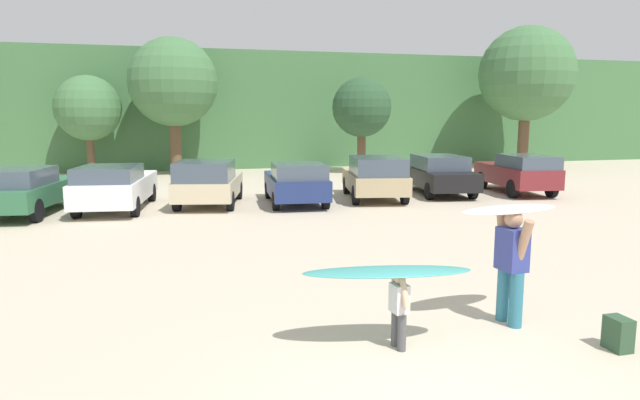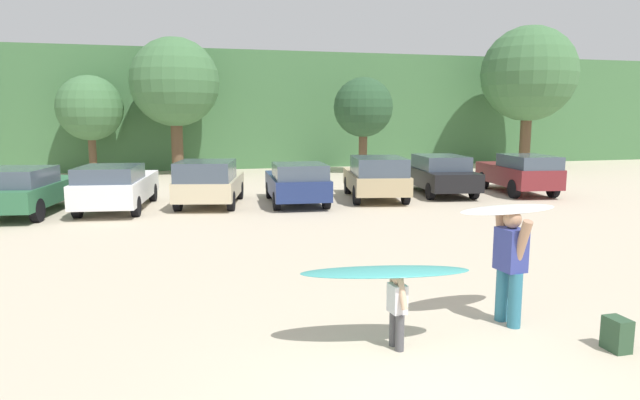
{
  "view_description": "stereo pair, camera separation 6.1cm",
  "coord_description": "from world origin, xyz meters",
  "px_view_note": "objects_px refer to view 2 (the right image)",
  "views": [
    {
      "loc": [
        -2.78,
        -5.14,
        3.11
      ],
      "look_at": [
        0.54,
        7.28,
        1.14
      ],
      "focal_mm": 31.14,
      "sensor_mm": 36.0,
      "label": 1
    },
    {
      "loc": [
        -2.72,
        -5.16,
        3.11
      ],
      "look_at": [
        0.54,
        7.28,
        1.14
      ],
      "focal_mm": 31.14,
      "sensor_mm": 36.0,
      "label": 2
    }
  ],
  "objects_px": {
    "parked_car_forest_green": "(25,189)",
    "parked_car_black": "(440,174)",
    "backpack_dropped": "(617,334)",
    "person_adult": "(510,261)",
    "parked_car_white": "(116,186)",
    "parked_car_tan": "(376,177)",
    "surfboard_teal": "(385,272)",
    "parked_car_navy": "(297,183)",
    "parked_car_champagne": "(209,182)",
    "surfboard_white": "(509,209)",
    "person_child": "(397,306)",
    "parked_car_maroon": "(520,172)"
  },
  "relations": [
    {
      "from": "parked_car_maroon",
      "to": "person_child",
      "type": "relative_size",
      "value": 4.3
    },
    {
      "from": "parked_car_maroon",
      "to": "surfboard_teal",
      "type": "height_order",
      "value": "parked_car_maroon"
    },
    {
      "from": "person_adult",
      "to": "surfboard_white",
      "type": "xyz_separation_m",
      "value": [
        0.01,
        0.11,
        0.75
      ]
    },
    {
      "from": "parked_car_tan",
      "to": "parked_car_black",
      "type": "xyz_separation_m",
      "value": [
        3.0,
        0.81,
        -0.05
      ]
    },
    {
      "from": "parked_car_champagne",
      "to": "person_child",
      "type": "distance_m",
      "value": 12.86
    },
    {
      "from": "parked_car_forest_green",
      "to": "parked_car_tan",
      "type": "height_order",
      "value": "parked_car_tan"
    },
    {
      "from": "person_adult",
      "to": "surfboard_teal",
      "type": "relative_size",
      "value": 0.73
    },
    {
      "from": "parked_car_maroon",
      "to": "person_adult",
      "type": "distance_m",
      "value": 14.99
    },
    {
      "from": "surfboard_teal",
      "to": "backpack_dropped",
      "type": "height_order",
      "value": "surfboard_teal"
    },
    {
      "from": "parked_car_champagne",
      "to": "surfboard_white",
      "type": "bearing_deg",
      "value": -150.66
    },
    {
      "from": "parked_car_black",
      "to": "surfboard_teal",
      "type": "xyz_separation_m",
      "value": [
        -7.55,
        -13.39,
        0.24
      ]
    },
    {
      "from": "parked_car_champagne",
      "to": "parked_car_tan",
      "type": "xyz_separation_m",
      "value": [
        6.09,
        -0.1,
        0.03
      ]
    },
    {
      "from": "parked_car_white",
      "to": "parked_car_tan",
      "type": "xyz_separation_m",
      "value": [
        9.11,
        -0.06,
        0.06
      ]
    },
    {
      "from": "parked_car_navy",
      "to": "parked_car_black",
      "type": "relative_size",
      "value": 0.89
    },
    {
      "from": "person_adult",
      "to": "parked_car_white",
      "type": "bearing_deg",
      "value": -66.02
    },
    {
      "from": "parked_car_maroon",
      "to": "backpack_dropped",
      "type": "relative_size",
      "value": 10.06
    },
    {
      "from": "parked_car_white",
      "to": "parked_car_navy",
      "type": "height_order",
      "value": "parked_car_white"
    },
    {
      "from": "person_child",
      "to": "backpack_dropped",
      "type": "distance_m",
      "value": 2.95
    },
    {
      "from": "parked_car_tan",
      "to": "parked_car_navy",
      "type": "bearing_deg",
      "value": 107.11
    },
    {
      "from": "parked_car_tan",
      "to": "person_child",
      "type": "relative_size",
      "value": 4.28
    },
    {
      "from": "parked_car_white",
      "to": "surfboard_white",
      "type": "height_order",
      "value": "surfboard_white"
    },
    {
      "from": "parked_car_forest_green",
      "to": "backpack_dropped",
      "type": "bearing_deg",
      "value": -133.38
    },
    {
      "from": "parked_car_forest_green",
      "to": "parked_car_champagne",
      "type": "distance_m",
      "value": 5.73
    },
    {
      "from": "parked_car_navy",
      "to": "person_adult",
      "type": "distance_m",
      "value": 11.93
    },
    {
      "from": "surfboard_teal",
      "to": "parked_car_tan",
      "type": "bearing_deg",
      "value": -100.37
    },
    {
      "from": "parked_car_forest_green",
      "to": "surfboard_teal",
      "type": "bearing_deg",
      "value": -140.59
    },
    {
      "from": "backpack_dropped",
      "to": "parked_car_champagne",
      "type": "bearing_deg",
      "value": 108.37
    },
    {
      "from": "parked_car_navy",
      "to": "surfboard_teal",
      "type": "bearing_deg",
      "value": 177.6
    },
    {
      "from": "parked_car_champagne",
      "to": "parked_car_tan",
      "type": "distance_m",
      "value": 6.09
    },
    {
      "from": "parked_car_tan",
      "to": "parked_car_forest_green",
      "type": "bearing_deg",
      "value": 101.65
    },
    {
      "from": "parked_car_maroon",
      "to": "surfboard_white",
      "type": "height_order",
      "value": "surfboard_white"
    },
    {
      "from": "parked_car_white",
      "to": "parked_car_navy",
      "type": "xyz_separation_m",
      "value": [
        6.03,
        -0.39,
        -0.03
      ]
    },
    {
      "from": "parked_car_forest_green",
      "to": "parked_car_white",
      "type": "bearing_deg",
      "value": -76.88
    },
    {
      "from": "parked_car_tan",
      "to": "surfboard_teal",
      "type": "xyz_separation_m",
      "value": [
        -4.54,
        -12.58,
        0.19
      ]
    },
    {
      "from": "parked_car_black",
      "to": "person_adult",
      "type": "distance_m",
      "value": 14.14
    },
    {
      "from": "parked_car_champagne",
      "to": "parked_car_tan",
      "type": "bearing_deg",
      "value": -78.24
    },
    {
      "from": "parked_car_white",
      "to": "surfboard_white",
      "type": "relative_size",
      "value": 2.81
    },
    {
      "from": "parked_car_navy",
      "to": "parked_car_maroon",
      "type": "relative_size",
      "value": 0.93
    },
    {
      "from": "person_child",
      "to": "person_adult",
      "type": "bearing_deg",
      "value": -172.77
    },
    {
      "from": "parked_car_maroon",
      "to": "parked_car_forest_green",
      "type": "bearing_deg",
      "value": 98.9
    },
    {
      "from": "surfboard_teal",
      "to": "backpack_dropped",
      "type": "distance_m",
      "value": 3.2
    },
    {
      "from": "parked_car_forest_green",
      "to": "parked_car_black",
      "type": "distance_m",
      "value": 14.85
    },
    {
      "from": "parked_car_tan",
      "to": "person_adult",
      "type": "height_order",
      "value": "person_adult"
    },
    {
      "from": "person_adult",
      "to": "surfboard_white",
      "type": "bearing_deg",
      "value": -97.59
    },
    {
      "from": "parked_car_maroon",
      "to": "parked_car_black",
      "type": "bearing_deg",
      "value": 84.95
    },
    {
      "from": "parked_car_champagne",
      "to": "person_adult",
      "type": "distance_m",
      "value": 12.86
    },
    {
      "from": "parked_car_forest_green",
      "to": "parked_car_white",
      "type": "xyz_separation_m",
      "value": [
        2.71,
        0.19,
        -0.0
      ]
    },
    {
      "from": "parked_car_champagne",
      "to": "surfboard_teal",
      "type": "bearing_deg",
      "value": -160.39
    },
    {
      "from": "parked_car_white",
      "to": "surfboard_white",
      "type": "distance_m",
      "value": 13.92
    },
    {
      "from": "person_child",
      "to": "parked_car_tan",
      "type": "bearing_deg",
      "value": -113.71
    }
  ]
}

